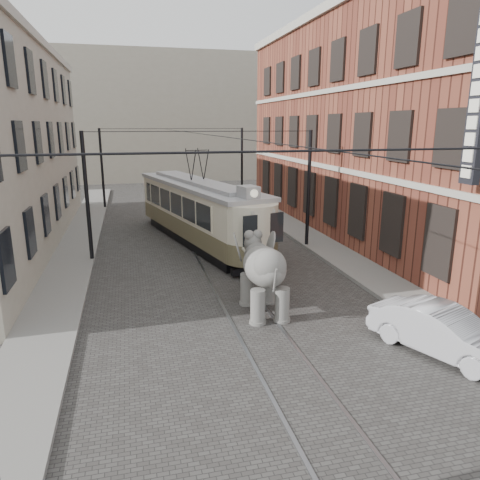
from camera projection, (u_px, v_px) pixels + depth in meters
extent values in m
plane|color=#3E3C39|center=(237.00, 297.00, 16.86)|extent=(120.00, 120.00, 0.00)
cube|color=slate|center=(381.00, 282.00, 18.23)|extent=(2.00, 60.00, 0.15)
cube|color=slate|center=(52.00, 311.00, 15.33)|extent=(2.00, 60.00, 0.15)
cube|color=brown|center=(383.00, 129.00, 26.37)|extent=(8.00, 26.00, 12.00)
cube|color=gray|center=(158.00, 118.00, 52.71)|extent=(28.00, 10.00, 14.00)
imported|color=#B2B0B5|center=(443.00, 331.00, 12.51)|extent=(2.98, 4.35, 1.36)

